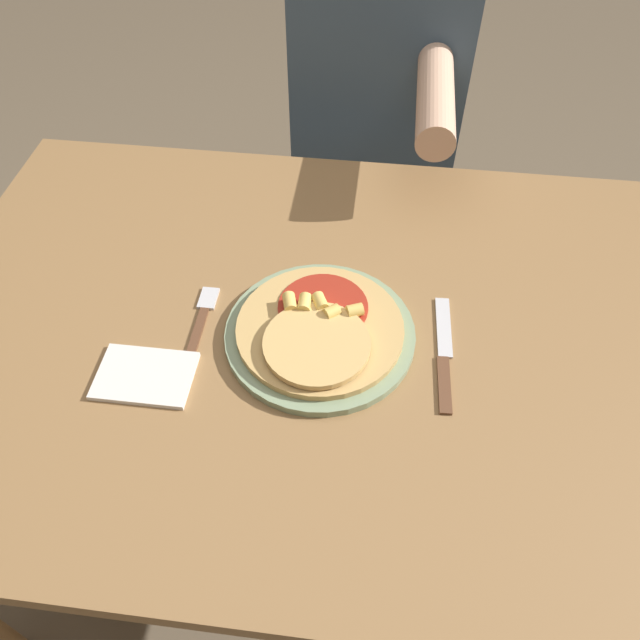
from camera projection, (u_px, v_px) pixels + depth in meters
name	position (u px, v px, depth m)	size (l,w,h in m)	color
ground_plane	(310.00, 516.00, 1.53)	(8.00, 8.00, 0.00)	brown
dining_table	(305.00, 364.00, 1.05)	(1.24, 0.89, 0.73)	olive
plate	(320.00, 334.00, 0.96)	(0.29, 0.29, 0.01)	gray
pizza	(319.00, 329.00, 0.94)	(0.26, 0.26, 0.04)	tan
fork	(201.00, 322.00, 0.98)	(0.03, 0.18, 0.00)	brown
knife	(444.00, 354.00, 0.94)	(0.03, 0.22, 0.00)	brown
napkin	(145.00, 376.00, 0.91)	(0.14, 0.10, 0.01)	silver
person_diner	(377.00, 112.00, 1.47)	(0.38, 0.52, 1.17)	#2D2D38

